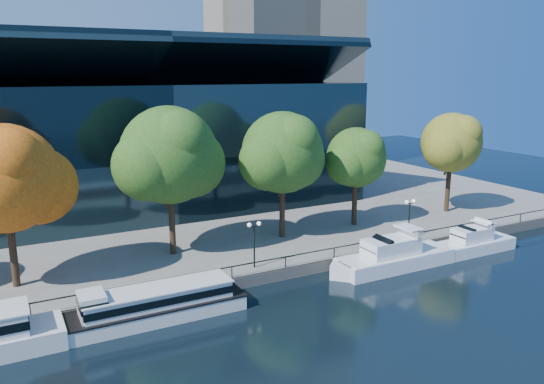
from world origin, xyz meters
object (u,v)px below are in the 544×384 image
cruiser_far (472,242)px  tour_boat (147,305)px  tree_3 (284,154)px  lamp_2 (410,210)px  lamp_1 (254,234)px  tree_5 (452,144)px  tree_2 (171,157)px  tree_4 (357,159)px  tree_1 (8,181)px  cruiser_near (391,256)px

cruiser_far → tour_boat: bearing=179.4°
tree_3 → cruiser_far: bearing=-33.9°
tree_3 → lamp_2: bearing=-30.9°
cruiser_far → lamp_1: size_ratio=2.43×
cruiser_far → tree_3: bearing=146.1°
tree_3 → tree_5: bearing=-0.9°
tour_boat → tree_2: 14.49m
tree_5 → lamp_2: bearing=-152.4°
tree_4 → tree_5: 13.30m
tree_1 → tour_boat: bearing=-47.7°
cruiser_near → tree_5: 21.07m
tree_3 → tree_1: bearing=-176.7°
lamp_1 → tree_1: bearing=164.5°
cruiser_far → tree_4: size_ratio=0.92×
cruiser_near → tree_3: (-5.46, 10.07, 8.31)m
cruiser_near → tree_3: tree_3 is taller
cruiser_far → tree_5: bearing=55.0°
tree_2 → tree_3: 11.34m
tree_3 → tree_4: tree_3 is taller
tree_5 → tour_boat: bearing=-166.1°
tour_boat → tree_3: (16.69, 9.99, 8.25)m
tree_3 → lamp_1: (-6.45, -6.42, -5.48)m
tree_2 → tree_5: (33.68, -0.57, -0.86)m
tree_1 → lamp_2: size_ratio=3.15×
cruiser_near → lamp_1: size_ratio=3.15×
cruiser_near → tree_1: size_ratio=1.00×
tour_boat → tree_3: tree_3 is taller
tour_boat → tree_1: size_ratio=1.17×
tree_1 → tree_4: tree_1 is taller
tour_boat → tree_2: bearing=62.3°
tree_3 → tree_4: size_ratio=1.19×
cruiser_near → lamp_2: size_ratio=3.15×
tree_1 → lamp_1: 19.50m
tree_2 → lamp_1: (4.87, -6.64, -6.00)m
cruiser_near → tree_3: bearing=118.5°
tree_3 → lamp_2: (10.71, -6.42, -5.48)m
cruiser_near → lamp_1: (-11.91, 3.65, 2.84)m
tree_2 → tree_3: tree_2 is taller
cruiser_far → tree_1: bearing=167.4°
tour_boat → tree_4: 28.62m
tree_4 → lamp_1: tree_4 is taller
cruiser_near → cruiser_far: (9.90, -0.25, -0.13)m
lamp_1 → tree_2: bearing=126.3°
tree_3 → tree_4: (9.09, 0.22, -1.17)m
cruiser_far → lamp_1: (-21.81, 3.91, 2.97)m
tree_3 → tree_5: tree_3 is taller
tree_2 → tree_4: bearing=-0.0°
tree_3 → tree_4: bearing=1.4°
tree_5 → lamp_2: 14.10m
tree_1 → lamp_1: tree_1 is taller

